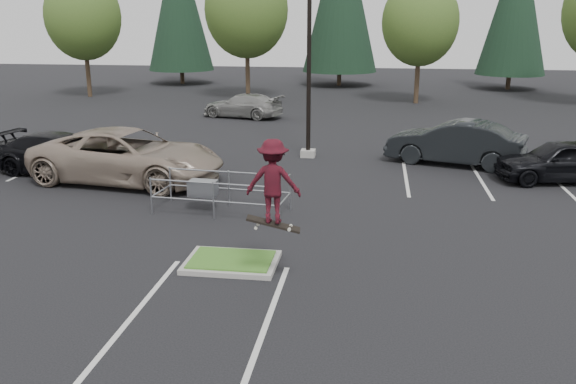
# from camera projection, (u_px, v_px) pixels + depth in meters

# --- Properties ---
(ground) EXTENTS (120.00, 120.00, 0.00)m
(ground) POSITION_uv_depth(u_px,v_px,m) (232.00, 265.00, 14.68)
(ground) COLOR black
(ground) RESTS_ON ground
(grass_median) EXTENTS (2.20, 1.60, 0.16)m
(grass_median) POSITION_uv_depth(u_px,v_px,m) (232.00, 262.00, 14.66)
(grass_median) COLOR gray
(grass_median) RESTS_ON ground
(stall_lines) EXTENTS (22.62, 17.60, 0.01)m
(stall_lines) POSITION_uv_depth(u_px,v_px,m) (234.00, 193.00, 20.60)
(stall_lines) COLOR silver
(stall_lines) RESTS_ON ground
(light_pole) EXTENTS (0.70, 0.60, 10.12)m
(light_pole) POSITION_uv_depth(u_px,v_px,m) (309.00, 47.00, 24.76)
(light_pole) COLOR gray
(light_pole) RESTS_ON ground
(decid_a) EXTENTS (5.44, 5.44, 8.91)m
(decid_a) POSITION_uv_depth(u_px,v_px,m) (83.00, 19.00, 44.18)
(decid_a) COLOR #38281C
(decid_a) RESTS_ON ground
(decid_b) EXTENTS (5.89, 5.89, 9.64)m
(decid_b) POSITION_uv_depth(u_px,v_px,m) (247.00, 13.00, 42.87)
(decid_b) COLOR #38281C
(decid_b) RESTS_ON ground
(decid_c) EXTENTS (5.12, 5.12, 8.38)m
(decid_c) POSITION_uv_depth(u_px,v_px,m) (420.00, 25.00, 40.77)
(decid_c) COLOR #38281C
(decid_c) RESTS_ON ground
(conif_a) EXTENTS (5.72, 5.72, 13.00)m
(conif_a) POSITION_uv_depth(u_px,v_px,m) (179.00, 1.00, 52.69)
(conif_a) COLOR #38281C
(conif_a) RESTS_ON ground
(conif_c) EXTENTS (5.50, 5.50, 12.50)m
(conif_c) POSITION_uv_depth(u_px,v_px,m) (516.00, 3.00, 48.42)
(conif_c) COLOR #38281C
(conif_c) RESTS_ON ground
(cart_corral) EXTENTS (4.14, 1.80, 1.14)m
(cart_corral) POSITION_uv_depth(u_px,v_px,m) (207.00, 188.00, 18.56)
(cart_corral) COLOR #989AA0
(cart_corral) RESTS_ON ground
(skateboarder) EXTENTS (1.19, 0.69, 2.03)m
(skateboarder) POSITION_uv_depth(u_px,v_px,m) (273.00, 182.00, 12.90)
(skateboarder) COLOR black
(skateboarder) RESTS_ON ground
(car_l_tan) EXTENTS (7.25, 4.08, 1.91)m
(car_l_tan) POSITION_uv_depth(u_px,v_px,m) (128.00, 156.00, 21.83)
(car_l_tan) COLOR gray
(car_l_tan) RESTS_ON ground
(car_l_black) EXTENTS (5.63, 3.06, 1.55)m
(car_l_black) POSITION_uv_depth(u_px,v_px,m) (60.00, 154.00, 22.94)
(car_l_black) COLOR black
(car_l_black) RESTS_ON ground
(car_r_charc) EXTENTS (5.70, 3.46, 1.77)m
(car_r_charc) POSITION_uv_depth(u_px,v_px,m) (455.00, 143.00, 24.47)
(car_r_charc) COLOR black
(car_r_charc) RESTS_ON ground
(car_r_black) EXTENTS (4.79, 2.54, 1.55)m
(car_r_black) POSITION_uv_depth(u_px,v_px,m) (562.00, 161.00, 21.86)
(car_r_black) COLOR black
(car_r_black) RESTS_ON ground
(car_far_silver) EXTENTS (5.17, 3.14, 1.40)m
(car_far_silver) POSITION_uv_depth(u_px,v_px,m) (244.00, 106.00, 36.03)
(car_far_silver) COLOR #979692
(car_far_silver) RESTS_ON ground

